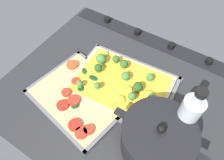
{
  "coord_description": "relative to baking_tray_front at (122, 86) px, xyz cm",
  "views": [
    {
      "loc": [
        -20.28,
        35.4,
        63.28
      ],
      "look_at": [
        1.65,
        0.63,
        6.26
      ],
      "focal_mm": 33.62,
      "sensor_mm": 36.0,
      "label": 1
    }
  ],
  "objects": [
    {
      "name": "oil_bottle",
      "position": [
        -23.64,
        5.34,
        9.4
      ],
      "size": [
        5.8,
        5.8,
        23.28
      ],
      "color": "#B7BCC6",
      "rests_on": "ground_plane"
    },
    {
      "name": "stove_control_panel",
      "position": [
        0.39,
        -27.3,
        0.19
      ],
      "size": [
        75.85,
        7.0,
        2.6
      ],
      "color": "black",
      "rests_on": "ground_plane"
    },
    {
      "name": "baking_tray_front",
      "position": [
        0.0,
        0.0,
        0.0
      ],
      "size": [
        38.33,
        28.95,
        1.3
      ],
      "color": "slate",
      "rests_on": "ground_plane"
    },
    {
      "name": "veggie_pizza_back",
      "position": [
        9.78,
        11.73,
        0.75
      ],
      "size": [
        33.8,
        29.11,
        1.9
      ],
      "color": "tan",
      "rests_on": "baking_tray_back"
    },
    {
      "name": "cooking_pot",
      "position": [
        -19.28,
        13.59,
        5.57
      ],
      "size": [
        27.37,
        20.57,
        14.18
      ],
      "color": "black",
      "rests_on": "ground_plane"
    },
    {
      "name": "baking_tray_back",
      "position": [
        9.83,
        11.23,
        0.0
      ],
      "size": [
        36.61,
        31.92,
        1.3
      ],
      "color": "slate",
      "rests_on": "ground_plane"
    },
    {
      "name": "ground_plane",
      "position": [
        0.39,
        2.73,
        -1.87
      ],
      "size": [
        79.01,
        67.08,
        3.0
      ],
      "primitive_type": "cube",
      "color": "#28282B"
    },
    {
      "name": "broccoli_pizza",
      "position": [
        0.15,
        -0.29,
        1.53
      ],
      "size": [
        35.76,
        26.39,
        5.79
      ],
      "color": "#D3B77F",
      "rests_on": "baking_tray_front"
    }
  ]
}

